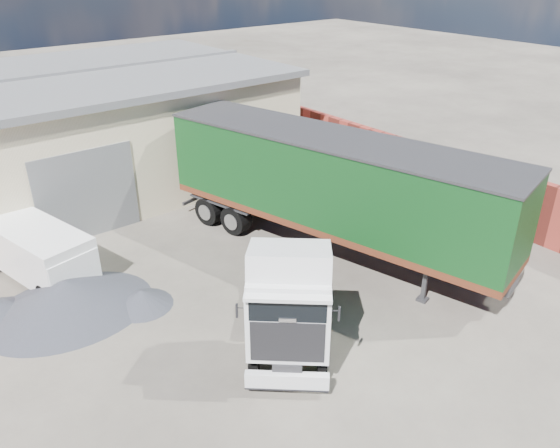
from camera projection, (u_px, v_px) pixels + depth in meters
ground at (288, 337)px, 16.39m from camera, size 120.00×120.00×0.00m
brick_boundary_wall at (392, 161)px, 26.43m from camera, size 0.35×26.00×2.50m
tractor_unit at (290, 303)px, 15.18m from camera, size 5.30×5.58×3.81m
box_trailer at (330, 183)px, 19.97m from camera, size 6.03×13.90×4.52m
panel_van at (41, 253)px, 18.96m from camera, size 2.83×4.88×1.87m
gravel_heap at (64, 297)px, 17.35m from camera, size 6.26×5.62×1.12m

